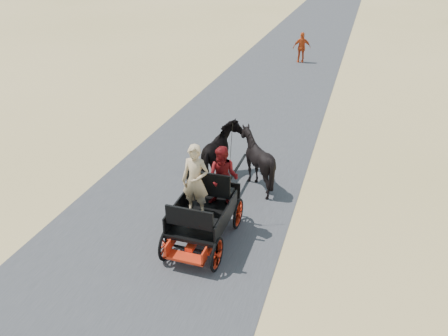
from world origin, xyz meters
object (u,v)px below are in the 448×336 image
(horse_right, at_px, (256,160))
(horse_left, at_px, (221,155))
(pedestrian, at_px, (302,48))
(carriage, at_px, (204,228))

(horse_right, bearing_deg, horse_left, 0.00)
(horse_left, height_order, horse_right, horse_right)
(horse_left, bearing_deg, pedestrian, -90.56)
(horse_left, bearing_deg, carriage, 100.39)
(horse_right, bearing_deg, pedestrian, -86.27)
(carriage, height_order, horse_left, horse_left)
(horse_right, relative_size, pedestrian, 0.98)
(horse_right, xyz_separation_m, pedestrian, (-0.96, 14.65, 0.01))
(horse_left, relative_size, horse_right, 1.18)
(carriage, distance_m, horse_right, 3.09)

